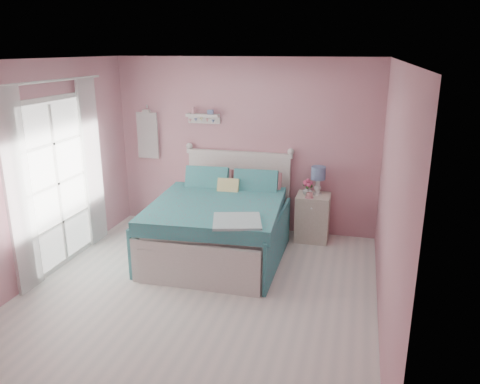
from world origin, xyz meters
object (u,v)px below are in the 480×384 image
at_px(table_lamp, 318,175).
at_px(teacup, 309,195).
at_px(bed, 220,225).
at_px(nightstand, 312,217).
at_px(vase, 307,190).

xyz_separation_m(table_lamp, teacup, (-0.09, -0.21, -0.25)).
height_order(bed, nightstand, bed).
distance_m(table_lamp, teacup, 0.34).
xyz_separation_m(nightstand, table_lamp, (0.05, 0.06, 0.63)).
relative_size(table_lamp, teacup, 4.35).
height_order(nightstand, table_lamp, table_lamp).
xyz_separation_m(vase, teacup, (0.04, -0.13, -0.03)).
bearing_deg(bed, vase, 32.35).
bearing_deg(bed, table_lamp, 31.57).
xyz_separation_m(table_lamp, vase, (-0.14, -0.07, -0.22)).
bearing_deg(table_lamp, bed, -144.60).
bearing_deg(bed, nightstand, 30.78).
relative_size(bed, vase, 15.78).
distance_m(bed, table_lamp, 1.59).
distance_m(vase, teacup, 0.14).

